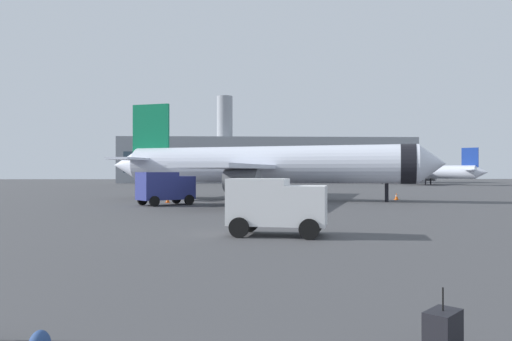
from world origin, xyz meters
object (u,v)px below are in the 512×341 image
(airplane_at_gate, at_px, (265,165))
(rolling_suitcase, at_px, (443,333))
(airplane_taxiing, at_px, (422,172))
(safety_cone_near, at_px, (396,196))
(safety_cone_mid, at_px, (168,199))
(service_truck, at_px, (165,187))
(cargo_van, at_px, (276,204))

(airplane_at_gate, relative_size, rolling_suitcase, 31.67)
(airplane_at_gate, bearing_deg, airplane_taxiing, 55.81)
(safety_cone_near, relative_size, rolling_suitcase, 0.66)
(safety_cone_near, distance_m, safety_cone_mid, 23.64)
(service_truck, xyz_separation_m, cargo_van, (7.98, -20.54, -0.16))
(airplane_at_gate, distance_m, cargo_van, 28.02)
(airplane_taxiing, relative_size, rolling_suitcase, 21.84)
(safety_cone_near, relative_size, safety_cone_mid, 1.05)
(cargo_van, height_order, safety_cone_near, cargo_van)
(airplane_at_gate, xyz_separation_m, airplane_taxiing, (40.68, 59.87, -0.76))
(airplane_taxiing, xyz_separation_m, safety_cone_mid, (-50.19, -64.01, -2.56))
(service_truck, xyz_separation_m, safety_cone_near, (23.10, 7.09, -1.25))
(service_truck, relative_size, safety_cone_mid, 7.52)
(cargo_van, height_order, rolling_suitcase, cargo_van)
(rolling_suitcase, bearing_deg, safety_cone_near, 71.82)
(airplane_taxiing, height_order, safety_cone_mid, airplane_taxiing)
(service_truck, bearing_deg, rolling_suitcase, -75.05)
(airplane_taxiing, relative_size, service_truck, 4.65)
(rolling_suitcase, bearing_deg, safety_cone_mid, 104.06)
(airplane_at_gate, relative_size, cargo_van, 7.33)
(airplane_taxiing, height_order, cargo_van, airplane_taxiing)
(service_truck, bearing_deg, safety_cone_mid, 93.98)
(airplane_taxiing, bearing_deg, safety_cone_mid, -128.10)
(safety_cone_mid, bearing_deg, rolling_suitcase, -75.94)
(airplane_taxiing, height_order, service_truck, airplane_taxiing)
(cargo_van, bearing_deg, safety_cone_near, 61.30)
(airplane_taxiing, distance_m, cargo_van, 97.32)
(cargo_van, relative_size, safety_cone_near, 6.57)
(airplane_at_gate, distance_m, rolling_suitcase, 42.37)
(airplane_at_gate, relative_size, safety_cone_mid, 50.64)
(airplane_at_gate, xyz_separation_m, service_truck, (-9.28, -7.37, -2.05))
(airplane_taxiing, relative_size, safety_cone_near, 33.17)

